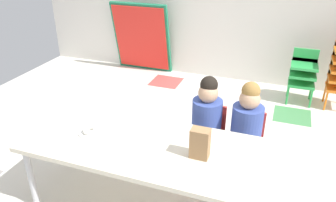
% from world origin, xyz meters
% --- Properties ---
extents(ground_plane, '(6.22, 4.60, 0.02)m').
position_xyz_m(ground_plane, '(-0.01, 0.00, -0.01)').
color(ground_plane, silver).
extents(craft_table, '(1.96, 0.77, 0.58)m').
position_xyz_m(craft_table, '(-0.10, -0.61, 0.54)').
color(craft_table, beige).
rests_on(craft_table, ground_plane).
extents(seated_child_near_camera, '(0.32, 0.31, 0.92)m').
position_xyz_m(seated_child_near_camera, '(0.15, 0.01, 0.55)').
color(seated_child_near_camera, red).
rests_on(seated_child_near_camera, ground_plane).
extents(seated_child_middle_seat, '(0.32, 0.32, 0.92)m').
position_xyz_m(seated_child_middle_seat, '(0.49, 0.01, 0.55)').
color(seated_child_middle_seat, red).
rests_on(seated_child_middle_seat, ground_plane).
extents(kid_chair_green_stack, '(0.32, 0.30, 0.68)m').
position_xyz_m(kid_chair_green_stack, '(0.96, 1.81, 0.40)').
color(kid_chair_green_stack, green).
rests_on(kid_chair_green_stack, ground_plane).
extents(folded_activity_table, '(0.90, 0.29, 1.09)m').
position_xyz_m(folded_activity_table, '(-1.41, 2.10, 0.54)').
color(folded_activity_table, '#19724C').
rests_on(folded_activity_table, ground_plane).
extents(paper_bag_brown, '(0.13, 0.09, 0.22)m').
position_xyz_m(paper_bag_brown, '(0.25, -0.62, 0.69)').
color(paper_bag_brown, '#9E754C').
rests_on(paper_bag_brown, craft_table).
extents(paper_plate_near_edge, '(0.18, 0.18, 0.01)m').
position_xyz_m(paper_plate_near_edge, '(-0.63, -0.62, 0.59)').
color(paper_plate_near_edge, white).
rests_on(paper_plate_near_edge, craft_table).
extents(donut_powdered_on_plate, '(0.11, 0.11, 0.03)m').
position_xyz_m(donut_powdered_on_plate, '(-0.63, -0.62, 0.61)').
color(donut_powdered_on_plate, white).
rests_on(donut_powdered_on_plate, craft_table).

